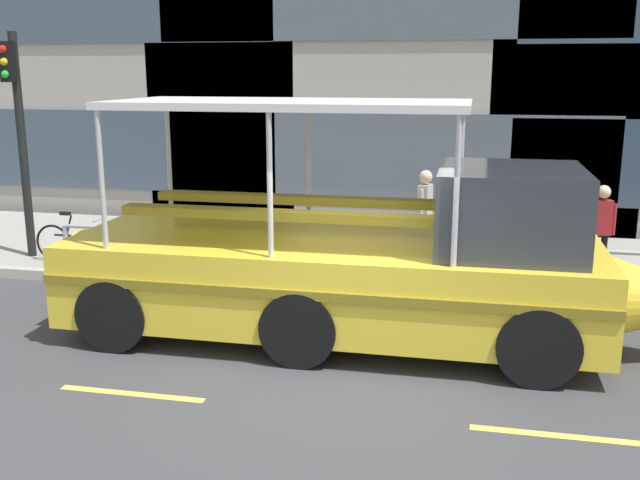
{
  "coord_description": "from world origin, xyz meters",
  "views": [
    {
      "loc": [
        1.41,
        -8.25,
        3.7
      ],
      "look_at": [
        -0.73,
        1.8,
        1.3
      ],
      "focal_mm": 40.67,
      "sensor_mm": 36.0,
      "label": 1
    }
  ],
  "objects_px": {
    "traffic_light_pole": "(18,124)",
    "duck_tour_boat": "(368,266)",
    "pedestrian_mid_left": "(425,208)",
    "pedestrian_near_bow": "(601,224)",
    "leaned_bicycle": "(78,243)"
  },
  "relations": [
    {
      "from": "traffic_light_pole",
      "to": "duck_tour_boat",
      "type": "bearing_deg",
      "value": -20.25
    },
    {
      "from": "traffic_light_pole",
      "to": "pedestrian_mid_left",
      "type": "height_order",
      "value": "traffic_light_pole"
    },
    {
      "from": "duck_tour_boat",
      "to": "pedestrian_near_bow",
      "type": "xyz_separation_m",
      "value": [
        3.5,
        3.02,
        0.12
      ]
    },
    {
      "from": "traffic_light_pole",
      "to": "pedestrian_near_bow",
      "type": "distance_m",
      "value": 10.62
    },
    {
      "from": "traffic_light_pole",
      "to": "pedestrian_near_bow",
      "type": "xyz_separation_m",
      "value": [
        10.5,
        0.44,
        -1.55
      ]
    },
    {
      "from": "leaned_bicycle",
      "to": "pedestrian_near_bow",
      "type": "relative_size",
      "value": 1.04
    },
    {
      "from": "leaned_bicycle",
      "to": "pedestrian_mid_left",
      "type": "xyz_separation_m",
      "value": [
        6.36,
        1.21,
        0.69
      ]
    },
    {
      "from": "duck_tour_boat",
      "to": "pedestrian_near_bow",
      "type": "distance_m",
      "value": 4.62
    },
    {
      "from": "traffic_light_pole",
      "to": "pedestrian_near_bow",
      "type": "bearing_deg",
      "value": 2.39
    },
    {
      "from": "pedestrian_near_bow",
      "to": "pedestrian_mid_left",
      "type": "bearing_deg",
      "value": 169.07
    },
    {
      "from": "pedestrian_near_bow",
      "to": "traffic_light_pole",
      "type": "bearing_deg",
      "value": -177.61
    },
    {
      "from": "leaned_bicycle",
      "to": "duck_tour_boat",
      "type": "xyz_separation_m",
      "value": [
        5.84,
        -2.38,
        0.52
      ]
    },
    {
      "from": "duck_tour_boat",
      "to": "pedestrian_near_bow",
      "type": "height_order",
      "value": "duck_tour_boat"
    },
    {
      "from": "leaned_bicycle",
      "to": "traffic_light_pole",
      "type": "bearing_deg",
      "value": 170.26
    },
    {
      "from": "duck_tour_boat",
      "to": "pedestrian_mid_left",
      "type": "distance_m",
      "value": 3.64
    }
  ]
}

